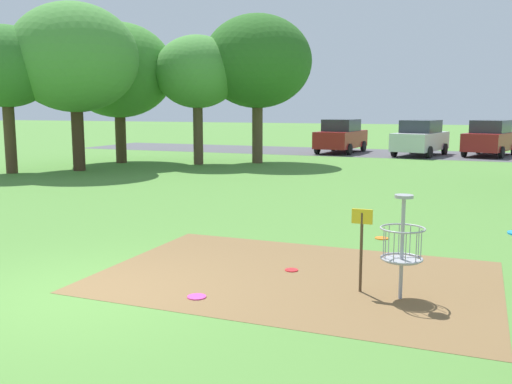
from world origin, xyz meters
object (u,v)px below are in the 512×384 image
at_px(frisbee_mid_grass, 382,238).
at_px(frisbee_far_left, 292,270).
at_px(frisbee_by_tee, 197,297).
at_px(disc_golf_basket, 398,243).
at_px(parked_car_center_right, 490,138).
at_px(parked_car_leftmost, 341,136).
at_px(tree_mid_left, 257,62).
at_px(tree_far_left, 118,71).
at_px(parked_car_center_left, 420,138).
at_px(tree_near_right, 5,67).
at_px(tree_mid_center, 197,73).
at_px(tree_near_left, 74,58).

height_order(frisbee_mid_grass, frisbee_far_left, same).
bearing_deg(frisbee_by_tee, disc_golf_basket, 21.23).
relative_size(frisbee_by_tee, parked_car_center_right, 0.06).
relative_size(parked_car_leftmost, parked_car_center_right, 0.96).
bearing_deg(tree_mid_left, tree_far_left, -159.12).
xyz_separation_m(parked_car_center_left, parked_car_center_right, (3.37, 1.19, 0.00)).
relative_size(frisbee_by_tee, tree_far_left, 0.04).
height_order(tree_far_left, parked_car_leftmost, tree_far_left).
height_order(tree_far_left, parked_car_center_right, tree_far_left).
relative_size(tree_near_right, parked_car_center_right, 1.22).
bearing_deg(disc_golf_basket, tree_mid_left, 117.24).
xyz_separation_m(frisbee_by_tee, tree_far_left, (-11.76, 15.16, 4.10)).
height_order(frisbee_far_left, tree_mid_left, tree_mid_left).
height_order(frisbee_far_left, parked_car_center_right, parked_car_center_right).
xyz_separation_m(frisbee_by_tee, tree_mid_left, (-5.99, 17.36, 4.47)).
height_order(tree_near_right, tree_mid_center, tree_mid_center).
bearing_deg(frisbee_far_left, frisbee_by_tee, -115.39).
height_order(tree_mid_left, parked_car_center_left, tree_mid_left).
distance_m(disc_golf_basket, frisbee_far_left, 1.96).
relative_size(tree_mid_center, tree_far_left, 0.90).
bearing_deg(tree_mid_left, tree_near_right, -135.40).
bearing_deg(parked_car_center_right, disc_golf_basket, -93.21).
bearing_deg(tree_far_left, frisbee_far_left, -47.12).
xyz_separation_m(frisbee_by_tee, tree_mid_center, (-8.19, 15.84, 3.97)).
distance_m(frisbee_far_left, parked_car_center_right, 23.86).
distance_m(frisbee_by_tee, frisbee_far_left, 1.83).
relative_size(frisbee_mid_grass, parked_car_center_left, 0.06).
bearing_deg(tree_far_left, frisbee_by_tee, -52.19).
bearing_deg(frisbee_far_left, tree_mid_center, 122.30).
relative_size(frisbee_mid_grass, tree_mid_left, 0.04).
relative_size(frisbee_by_tee, tree_near_right, 0.05).
distance_m(tree_mid_left, parked_car_center_right, 13.11).
relative_size(tree_mid_center, parked_car_center_right, 1.23).
height_order(frisbee_mid_grass, tree_mid_left, tree_mid_left).
height_order(disc_golf_basket, tree_near_right, tree_near_right).
height_order(tree_near_left, tree_far_left, tree_near_left).
relative_size(tree_near_right, tree_far_left, 0.89).
distance_m(disc_golf_basket, tree_mid_left, 18.82).
bearing_deg(tree_near_right, frisbee_mid_grass, -21.25).
xyz_separation_m(frisbee_by_tee, frisbee_far_left, (0.78, 1.65, 0.00)).
height_order(disc_golf_basket, parked_car_leftmost, parked_car_leftmost).
distance_m(frisbee_far_left, parked_car_center_left, 22.48).
xyz_separation_m(disc_golf_basket, parked_car_center_right, (1.36, 24.34, 0.17)).
relative_size(disc_golf_basket, tree_near_left, 0.21).
distance_m(tree_far_left, parked_car_leftmost, 12.67).
relative_size(frisbee_far_left, tree_near_right, 0.04).
bearing_deg(tree_far_left, tree_mid_center, 10.88).
relative_size(tree_mid_center, parked_car_leftmost, 1.28).
xyz_separation_m(disc_golf_basket, frisbee_mid_grass, (-0.74, 3.39, -0.74)).
relative_size(frisbee_by_tee, parked_car_leftmost, 0.06).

